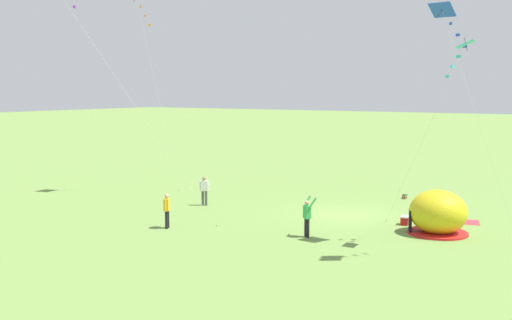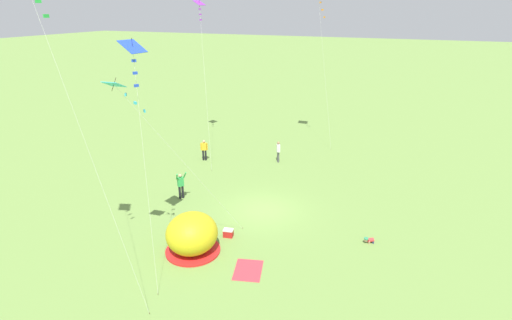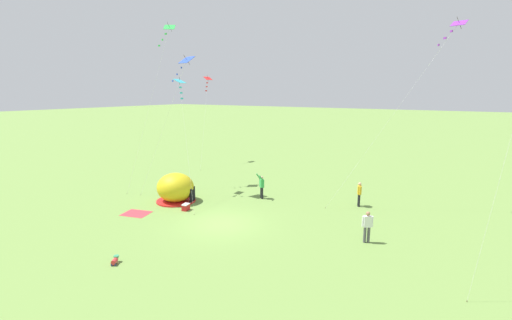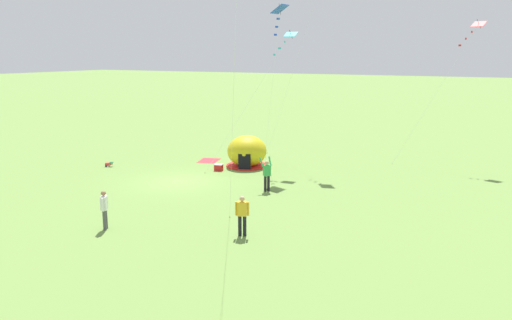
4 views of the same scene
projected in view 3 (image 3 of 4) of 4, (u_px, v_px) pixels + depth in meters
The scene contains 13 objects.
ground_plane at pixel (221, 224), 20.70m from camera, with size 300.00×300.00×0.00m, color olive.
popup_tent at pixel (176, 188), 24.75m from camera, with size 2.81×2.81×2.10m.
picnic_blanket at pixel (136, 213), 22.42m from camera, with size 1.70×1.30×0.01m, color #CC333D.
cooler_box at pixel (186, 207), 23.02m from camera, with size 0.47×0.59×0.44m.
toddler_crawling at pixel (115, 260), 15.85m from camera, with size 0.44×0.53×0.32m.
person_with_toddler at pixel (359, 193), 23.68m from camera, with size 0.37×0.55×1.72m.
person_strolling at pixel (262, 186), 25.40m from camera, with size 0.72×0.68×1.89m.
person_near_tent at pixel (367, 225), 17.94m from camera, with size 0.53×0.40×1.72m.
kite_red at pixel (207, 82), 37.78m from camera, with size 2.95×5.02×9.62m.
kite_blue at pixel (184, 64), 24.98m from camera, with size 3.58×2.94×10.50m.
kite_purple at pixel (453, 31), 21.29m from camera, with size 7.10×4.75×12.41m.
kite_cyan at pixel (180, 86), 25.85m from camera, with size 4.95×4.26×8.94m.
kite_green at pixel (167, 33), 27.51m from camera, with size 1.38×5.16×13.36m.
Camera 3 is at (12.14, -15.46, 7.84)m, focal length 24.00 mm.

